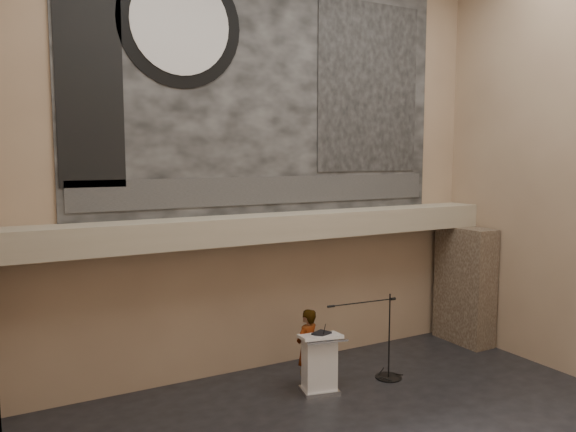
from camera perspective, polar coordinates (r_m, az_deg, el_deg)
wall_back at (r=11.29m, az=-1.95°, el=5.69°), size 10.00×0.02×8.50m
soffit at (r=11.03m, az=-1.00°, el=-1.09°), size 10.00×0.80×0.50m
sprinkler_left at (r=10.38m, az=-8.72°, el=-3.18°), size 0.04×0.04×0.06m
sprinkler_right at (r=12.01m, az=7.18°, el=-1.89°), size 0.04×0.04×0.06m
banner at (r=11.35m, az=-1.91°, el=13.03°), size 8.00×0.05×5.00m
banner_text_strip at (r=11.25m, az=-1.78°, el=2.63°), size 7.76×0.02×0.55m
banner_clock_rim at (r=10.80m, az=-10.87°, el=18.66°), size 2.30×0.02×2.30m
banner_clock_face at (r=10.78m, az=-10.84°, el=18.68°), size 1.84×0.02×1.84m
banner_building_print at (r=12.58m, az=8.23°, el=12.76°), size 2.60×0.02×3.60m
banner_brick_print at (r=10.21m, az=-19.48°, el=11.75°), size 1.10×0.02×3.20m
stone_pier at (r=13.74m, az=17.51°, el=-6.70°), size 0.60×1.40×2.70m
lectern at (r=10.64m, az=3.21°, el=-14.72°), size 0.83×0.67×1.14m
binder at (r=10.46m, az=3.43°, el=-11.82°), size 0.39×0.36×0.04m
papers at (r=10.41m, az=2.99°, el=-11.99°), size 0.28×0.34×0.00m
speaker_person at (r=10.83m, az=1.95°, el=-13.25°), size 0.64×0.53×1.49m
mic_stand at (r=11.50m, az=9.97°, el=-14.68°), size 1.62×0.52×1.69m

